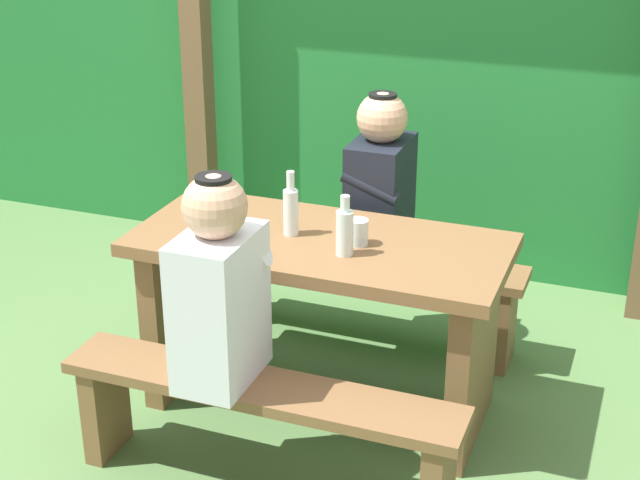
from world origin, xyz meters
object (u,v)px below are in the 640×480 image
object	(u,v)px
bench_near	(261,414)
bottle_left	(291,209)
bench_far	(366,278)
person_black_coat	(380,183)
cell_phone	(353,225)
drinking_glass	(358,232)
bottle_right	(345,230)
picnic_table	(320,294)
person_white_shirt	(219,288)

from	to	relation	value
bench_near	bottle_left	bearing A→B (deg)	101.52
bench_far	person_black_coat	distance (m)	0.45
bottle_left	cell_phone	world-z (taller)	bottle_left
drinking_glass	bottle_right	bearing A→B (deg)	-99.28
bottle_left	cell_phone	distance (m)	0.26
picnic_table	bottle_right	size ratio (longest dim) A/B	6.25
picnic_table	bench_far	size ratio (longest dim) A/B	1.00
bench_near	bench_far	xyz separation A→B (m)	(0.00, 1.13, 0.00)
picnic_table	drinking_glass	distance (m)	0.31
drinking_glass	bottle_left	xyz separation A→B (m)	(-0.26, 0.00, 0.05)
picnic_table	bench_far	xyz separation A→B (m)	(0.00, 0.57, -0.19)
drinking_glass	bottle_right	distance (m)	0.11
bench_far	bottle_left	size ratio (longest dim) A/B	5.61
bench_near	person_white_shirt	distance (m)	0.47
bench_far	person_white_shirt	world-z (taller)	person_white_shirt
drinking_glass	person_white_shirt	bearing A→B (deg)	-116.99
bench_near	person_black_coat	bearing A→B (deg)	87.13
bench_near	person_black_coat	size ratio (longest dim) A/B	1.95
picnic_table	bottle_right	bearing A→B (deg)	-37.55
bench_far	bottle_right	bearing A→B (deg)	-78.79
person_black_coat	picnic_table	bearing A→B (deg)	-95.75
bench_near	drinking_glass	world-z (taller)	drinking_glass
bottle_right	cell_phone	distance (m)	0.28
person_white_shirt	drinking_glass	xyz separation A→B (m)	(0.29, 0.56, 0.02)
bottle_right	person_black_coat	bearing A→B (deg)	96.49
bench_near	bottle_right	bearing A→B (deg)	74.09
bench_far	bench_near	bearing A→B (deg)	-90.00
bench_far	bottle_right	xyz separation A→B (m)	(0.13, -0.67, 0.51)
bottle_left	person_white_shirt	bearing A→B (deg)	-92.16
picnic_table	bench_far	bearing A→B (deg)	90.00
bottle_right	bench_near	bearing A→B (deg)	-105.91
person_white_shirt	drinking_glass	bearing A→B (deg)	63.01
bench_near	person_black_coat	distance (m)	1.22
picnic_table	cell_phone	bearing A→B (deg)	64.17
picnic_table	drinking_glass	size ratio (longest dim) A/B	14.46
bench_near	cell_phone	world-z (taller)	cell_phone
bench_near	drinking_glass	size ratio (longest dim) A/B	14.46
picnic_table	bottle_left	world-z (taller)	bottle_left
bench_near	bottle_right	world-z (taller)	bottle_right
person_black_coat	bottle_left	xyz separation A→B (m)	(-0.17, -0.56, 0.07)
bottle_right	cell_phone	world-z (taller)	bottle_right
cell_phone	bench_near	bearing A→B (deg)	-114.78
picnic_table	person_white_shirt	size ratio (longest dim) A/B	1.95
bench_far	bottle_left	distance (m)	0.77
person_white_shirt	cell_phone	world-z (taller)	person_white_shirt
bench_far	drinking_glass	world-z (taller)	drinking_glass
cell_phone	bottle_left	bearing A→B (deg)	-160.24
person_black_coat	bottle_right	size ratio (longest dim) A/B	3.21
bottle_right	cell_phone	size ratio (longest dim) A/B	1.60
bench_near	bottle_right	size ratio (longest dim) A/B	6.25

